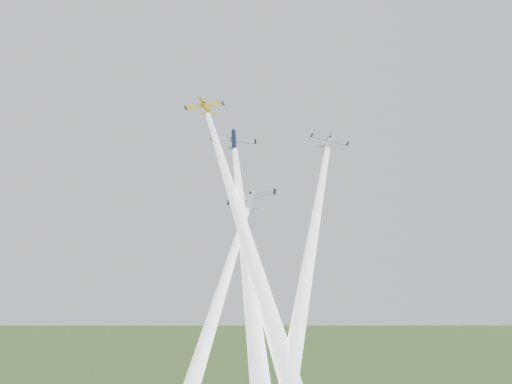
# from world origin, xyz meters

# --- Properties ---
(plane_yellow) EXTENTS (10.61, 8.81, 7.78)m
(plane_yellow) POSITION_xyz_m (-11.42, 5.12, 110.53)
(plane_yellow) COLOR gold
(smoke_trail_yellow) EXTENTS (23.15, 47.01, 47.66)m
(smoke_trail_yellow) POSITION_xyz_m (-0.54, -19.08, 85.51)
(smoke_trail_yellow) COLOR white
(plane_navy) EXTENTS (9.55, 8.88, 7.21)m
(plane_navy) POSITION_xyz_m (-4.74, -0.98, 102.26)
(plane_navy) COLOR #0C1537
(smoke_trail_navy) EXTENTS (14.00, 46.09, 44.37)m
(smoke_trail_navy) POSITION_xyz_m (1.26, -25.03, 78.88)
(smoke_trail_navy) COLOR white
(plane_silver_right) EXTENTS (8.83, 6.49, 7.39)m
(plane_silver_right) POSITION_xyz_m (12.53, -0.13, 102.02)
(plane_silver_right) COLOR #B2B8C1
(smoke_trail_silver_right) EXTENTS (8.88, 52.26, 49.54)m
(smoke_trail_silver_right) POSITION_xyz_m (9.30, -27.48, 76.05)
(smoke_trail_silver_right) COLOR white
(plane_silver_low) EXTENTS (8.65, 7.92, 8.01)m
(plane_silver_low) POSITION_xyz_m (0.03, -12.75, 90.15)
(plane_silver_low) COLOR #AFB6BE
(smoke_trail_silver_low) EXTENTS (8.10, 43.08, 40.83)m
(smoke_trail_silver_low) POSITION_xyz_m (-2.82, -35.49, 68.54)
(smoke_trail_silver_low) COLOR white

